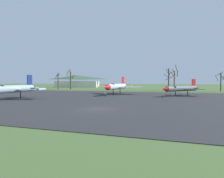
# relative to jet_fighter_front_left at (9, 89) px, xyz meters

# --- Properties ---
(ground_plane) EXTENTS (600.00, 600.00, 0.00)m
(ground_plane) POSITION_rel_jet_fighter_front_left_xyz_m (20.51, -6.13, -2.10)
(ground_plane) COLOR #425B2D
(asphalt_apron) EXTENTS (106.32, 52.97, 0.05)m
(asphalt_apron) POSITION_rel_jet_fighter_front_left_xyz_m (20.51, 9.77, -2.08)
(asphalt_apron) COLOR #28282B
(asphalt_apron) RESTS_ON ground
(grass_verge_strip) EXTENTS (166.32, 12.00, 0.06)m
(grass_verge_strip) POSITION_rel_jet_fighter_front_left_xyz_m (20.51, 42.25, -2.07)
(grass_verge_strip) COLOR #3A5328
(grass_verge_strip) RESTS_ON ground
(jet_fighter_front_left) EXTENTS (11.20, 15.55, 5.00)m
(jet_fighter_front_left) POSITION_rel_jet_fighter_front_left_xyz_m (0.00, 0.00, 0.00)
(jet_fighter_front_left) COLOR #8EA3B2
(jet_fighter_front_left) RESTS_ON ground
(jet_fighter_front_right) EXTENTS (9.55, 11.61, 4.19)m
(jet_fighter_front_right) POSITION_rel_jet_fighter_front_left_xyz_m (31.34, 20.21, -0.22)
(jet_fighter_front_right) COLOR #565B60
(jet_fighter_front_right) RESTS_ON ground
(info_placard_front_right) EXTENTS (0.53, 0.35, 0.88)m
(info_placard_front_right) POSITION_rel_jet_fighter_front_left_xyz_m (27.45, 13.36, -1.55)
(info_placard_front_right) COLOR black
(info_placard_front_right) RESTS_ON ground
(jet_fighter_rear_center) EXTENTS (13.35, 16.28, 4.98)m
(jet_fighter_rear_center) POSITION_rel_jet_fighter_front_left_xyz_m (15.04, 20.62, 0.12)
(jet_fighter_rear_center) COLOR silver
(jet_fighter_rear_center) RESTS_ON ground
(info_placard_rear_center) EXTENTS (0.66, 0.46, 0.92)m
(info_placard_rear_center) POSITION_rel_jet_fighter_front_left_xyz_m (14.72, 12.89, -1.50)
(info_placard_rear_center) COLOR black
(info_placard_rear_center) RESTS_ON ground
(bare_tree_far_left) EXTENTS (1.86, 1.92, 8.16)m
(bare_tree_far_left) POSITION_rel_jet_fighter_front_left_xyz_m (-22.96, 50.40, 2.03)
(bare_tree_far_left) COLOR #42382D
(bare_tree_far_left) RESTS_ON ground
(bare_tree_left_of_center) EXTENTS (3.57, 3.54, 9.36)m
(bare_tree_left_of_center) POSITION_rel_jet_fighter_front_left_xyz_m (-14.98, 48.05, 2.90)
(bare_tree_left_of_center) COLOR brown
(bare_tree_left_of_center) RESTS_ON ground
(bare_tree_center) EXTENTS (3.54, 3.58, 8.94)m
(bare_tree_center) POSITION_rel_jet_fighter_front_left_xyz_m (27.77, 52.59, 2.65)
(bare_tree_center) COLOR #42382D
(bare_tree_center) RESTS_ON ground
(bare_tree_right_of_center) EXTENTS (2.66, 2.57, 9.77)m
(bare_tree_right_of_center) POSITION_rel_jet_fighter_front_left_xyz_m (30.08, 47.56, 2.66)
(bare_tree_right_of_center) COLOR brown
(bare_tree_right_of_center) RESTS_ON ground
(bare_tree_far_right) EXTENTS (3.02, 3.21, 7.22)m
(bare_tree_far_right) POSITION_rel_jet_fighter_front_left_xyz_m (46.00, 49.41, 1.83)
(bare_tree_far_right) COLOR #42382D
(bare_tree_far_right) RESTS_ON ground
(visitor_building) EXTENTS (30.45, 13.53, 7.88)m
(visitor_building) POSITION_rel_jet_fighter_front_left_xyz_m (-30.61, 83.40, 1.81)
(visitor_building) COLOR beige
(visitor_building) RESTS_ON ground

